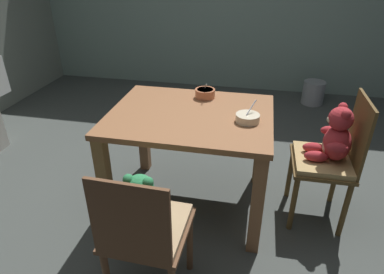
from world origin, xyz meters
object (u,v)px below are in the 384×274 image
dining_table (190,132)px  teddy_chair_near_front (144,222)px  metal_pail (313,93)px  porridge_bowl_terracotta_far_center (205,93)px  porridge_bowl_cream_near_right (248,118)px  teddy_chair_near_right (332,148)px

dining_table → teddy_chair_near_front: teddy_chair_near_front is taller
dining_table → metal_pail: bearing=63.2°
metal_pail → teddy_chair_near_front: bearing=-111.0°
dining_table → porridge_bowl_terracotta_far_center: bearing=80.5°
teddy_chair_near_front → porridge_bowl_cream_near_right: teddy_chair_near_front is taller
teddy_chair_near_right → teddy_chair_near_front: bearing=40.9°
teddy_chair_near_right → dining_table: bearing=2.3°
teddy_chair_near_right → porridge_bowl_terracotta_far_center: (-0.87, 0.24, 0.22)m
teddy_chair_near_right → metal_pail: size_ratio=3.19×
teddy_chair_near_front → metal_pail: 3.20m
porridge_bowl_cream_near_right → teddy_chair_near_right: bearing=10.1°
teddy_chair_near_front → metal_pail: (1.14, 2.96, -0.38)m
metal_pail → porridge_bowl_cream_near_right: bearing=-108.0°
dining_table → porridge_bowl_cream_near_right: 0.41m
teddy_chair_near_front → porridge_bowl_cream_near_right: size_ratio=5.76×
porridge_bowl_cream_near_right → metal_pail: (0.71, 2.20, -0.62)m
teddy_chair_near_right → metal_pail: teddy_chair_near_right is taller
porridge_bowl_terracotta_far_center → porridge_bowl_cream_near_right: (0.32, -0.33, -0.01)m
teddy_chair_near_front → porridge_bowl_terracotta_far_center: bearing=-3.5°
dining_table → teddy_chair_near_front: bearing=-93.8°
teddy_chair_near_right → metal_pail: (0.17, 2.11, -0.41)m
dining_table → teddy_chair_near_front: size_ratio=1.23×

